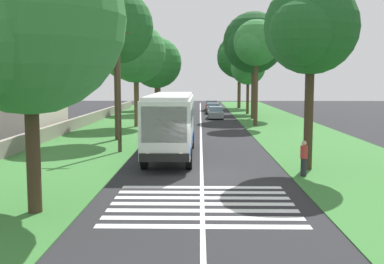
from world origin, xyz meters
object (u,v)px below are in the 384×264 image
(roadside_tree_right_1, at_px, (308,31))
(roadside_tree_right_4, at_px, (238,58))
(roadside_tree_right_2, at_px, (247,68))
(roadside_tree_right_0, at_px, (252,45))
(trailing_car_2, at_px, (213,109))
(coach_bus, at_px, (171,121))
(roadside_tree_left_0, at_px, (134,55))
(trailing_car_0, at_px, (182,119))
(roadside_tree_left_4, at_px, (158,58))
(roadside_tree_left_2, at_px, (155,64))
(utility_pole, at_px, (119,86))
(pedestrian, at_px, (304,158))
(roadside_tree_left_1, at_px, (115,29))
(roadside_tree_right_3, at_px, (255,44))
(roadside_tree_left_3, at_px, (22,22))
(trailing_car_3, at_px, (212,106))
(trailing_car_1, at_px, (216,113))
(roadside_building, at_px, (8,95))

(roadside_tree_right_1, xyz_separation_m, roadside_tree_right_4, (52.56, -0.76, 1.11))
(roadside_tree_right_2, bearing_deg, roadside_tree_right_1, 178.66)
(roadside_tree_right_0, bearing_deg, trailing_car_2, 26.80)
(coach_bus, xyz_separation_m, roadside_tree_left_0, (17.77, 4.67, 4.83))
(trailing_car_0, relative_size, roadside_tree_right_1, 0.45)
(trailing_car_0, xyz_separation_m, roadside_tree_left_4, (26.29, 4.71, 7.26))
(roadside_tree_left_2, bearing_deg, roadside_tree_left_4, 2.63)
(coach_bus, bearing_deg, utility_pole, 64.77)
(trailing_car_0, xyz_separation_m, pedestrian, (-24.94, -6.65, 0.24))
(roadside_tree_left_1, distance_m, roadside_tree_right_3, 16.06)
(trailing_car_2, distance_m, roadside_tree_left_0, 21.20)
(roadside_tree_left_3, xyz_separation_m, roadside_tree_right_3, (30.81, -11.28, 1.57))
(roadside_tree_left_3, distance_m, roadside_tree_right_0, 41.69)
(roadside_tree_left_1, bearing_deg, roadside_tree_left_0, 0.23)
(roadside_tree_right_0, relative_size, roadside_tree_right_2, 1.45)
(roadside_tree_right_0, height_order, roadside_tree_right_2, roadside_tree_right_0)
(trailing_car_3, bearing_deg, pedestrian, -176.39)
(roadside_tree_left_1, distance_m, roadside_tree_left_4, 37.62)
(roadside_tree_right_0, bearing_deg, roadside_tree_right_4, -0.11)
(trailing_car_1, height_order, utility_pole, utility_pole)
(coach_bus, xyz_separation_m, pedestrian, (-5.79, -6.62, -1.24))
(roadside_tree_right_0, xyz_separation_m, roadside_tree_right_3, (-9.07, 0.67, -0.62))
(roadside_tree_right_2, relative_size, roadside_tree_right_4, 0.72)
(roadside_tree_right_1, distance_m, utility_pole, 12.12)
(trailing_car_2, relative_size, roadside_building, 0.46)
(roadside_tree_right_3, bearing_deg, trailing_car_1, 21.37)
(coach_bus, distance_m, roadside_tree_left_1, 11.01)
(trailing_car_3, bearing_deg, roadside_tree_left_3, 172.20)
(trailing_car_1, height_order, trailing_car_3, same)
(trailing_car_0, relative_size, pedestrian, 2.54)
(trailing_car_1, height_order, roadside_tree_right_2, roadside_tree_right_2)
(roadside_tree_left_0, relative_size, roadside_tree_left_2, 0.98)
(trailing_car_0, relative_size, roadside_tree_left_1, 0.38)
(roadside_tree_left_2, height_order, utility_pole, roadside_tree_left_2)
(trailing_car_3, bearing_deg, trailing_car_1, -179.68)
(roadside_tree_right_3, bearing_deg, roadside_tree_right_1, 179.86)
(roadside_building, bearing_deg, utility_pole, -132.95)
(trailing_car_2, height_order, roadside_tree_left_0, roadside_tree_left_0)
(trailing_car_1, bearing_deg, roadside_tree_left_4, 25.30)
(roadside_tree_left_3, bearing_deg, roadside_tree_right_2, -14.35)
(trailing_car_3, xyz_separation_m, roadside_tree_right_0, (-15.97, -4.30, 7.99))
(roadside_tree_left_3, bearing_deg, roadside_tree_left_2, 0.16)
(trailing_car_2, relative_size, roadside_tree_left_3, 0.44)
(trailing_car_3, bearing_deg, utility_pole, 170.81)
(coach_bus, xyz_separation_m, roadside_tree_right_0, (27.83, -7.79, 6.51))
(roadside_tree_left_0, relative_size, utility_pole, 1.25)
(roadside_tree_left_4, bearing_deg, utility_pole, -178.17)
(trailing_car_0, bearing_deg, roadside_building, 115.54)
(roadside_tree_left_0, height_order, roadside_tree_right_4, roadside_tree_right_4)
(trailing_car_3, bearing_deg, roadside_tree_left_4, 78.79)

